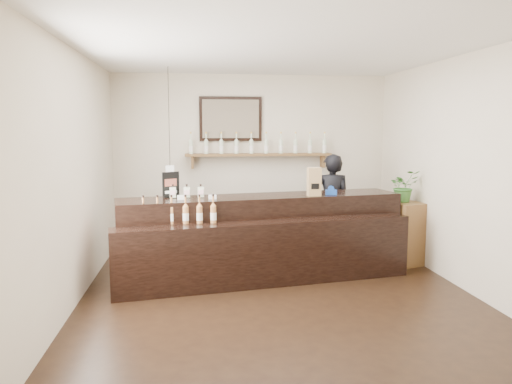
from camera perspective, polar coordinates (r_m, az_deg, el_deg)
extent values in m
plane|color=black|center=(6.12, 2.21, -11.06)|extent=(5.00, 5.00, 0.00)
plane|color=beige|center=(8.30, -0.49, 3.65)|extent=(4.50, 0.00, 4.50)
plane|color=beige|center=(3.41, 9.03, -1.66)|extent=(4.50, 0.00, 4.50)
plane|color=beige|center=(5.91, -19.82, 1.75)|extent=(0.00, 5.00, 5.00)
plane|color=beige|center=(6.58, 22.03, 2.17)|extent=(0.00, 5.00, 5.00)
plane|color=white|center=(5.87, 2.35, 15.84)|extent=(5.00, 5.00, 0.00)
cube|color=brown|center=(8.18, 0.31, 4.30)|extent=(2.40, 0.25, 0.04)
cube|color=brown|center=(8.15, -7.28, 3.38)|extent=(0.04, 0.20, 0.20)
cube|color=brown|center=(8.42, 7.61, 3.50)|extent=(0.04, 0.20, 0.20)
cube|color=black|center=(8.23, -2.92, 8.34)|extent=(1.02, 0.04, 0.72)
cube|color=#473C2E|center=(8.20, -2.90, 8.35)|extent=(0.92, 0.01, 0.62)
cube|color=white|center=(7.37, -9.78, 1.92)|extent=(0.12, 0.12, 0.28)
cylinder|color=black|center=(7.34, -9.92, 8.50)|extent=(0.01, 0.01, 1.41)
cylinder|color=beige|center=(8.11, -7.45, 5.07)|extent=(0.07, 0.07, 0.20)
cone|color=beige|center=(8.11, -7.46, 5.97)|extent=(0.07, 0.07, 0.05)
cylinder|color=beige|center=(8.10, -7.47, 6.39)|extent=(0.02, 0.02, 0.07)
cylinder|color=gold|center=(8.10, -7.48, 6.73)|extent=(0.03, 0.03, 0.02)
cylinder|color=white|center=(8.11, -7.45, 4.93)|extent=(0.07, 0.07, 0.09)
cylinder|color=beige|center=(8.11, -5.72, 5.10)|extent=(0.07, 0.07, 0.20)
cone|color=beige|center=(8.11, -5.73, 5.99)|extent=(0.07, 0.07, 0.05)
cylinder|color=beige|center=(8.11, -5.73, 6.42)|extent=(0.02, 0.02, 0.07)
cylinder|color=gold|center=(8.11, -5.74, 6.75)|extent=(0.03, 0.03, 0.02)
cylinder|color=white|center=(8.11, -5.71, 4.95)|extent=(0.07, 0.07, 0.09)
cylinder|color=beige|center=(8.12, -3.98, 5.12)|extent=(0.07, 0.07, 0.20)
cone|color=beige|center=(8.12, -3.99, 6.01)|extent=(0.07, 0.07, 0.05)
cylinder|color=beige|center=(8.12, -4.00, 6.44)|extent=(0.02, 0.02, 0.07)
cylinder|color=gold|center=(8.11, -4.00, 6.77)|extent=(0.03, 0.03, 0.02)
cylinder|color=white|center=(8.12, -3.98, 4.97)|extent=(0.07, 0.07, 0.09)
cylinder|color=beige|center=(8.14, -2.26, 5.13)|extent=(0.07, 0.07, 0.20)
cone|color=beige|center=(8.13, -2.26, 6.03)|extent=(0.07, 0.07, 0.05)
cylinder|color=beige|center=(8.13, -2.26, 6.45)|extent=(0.02, 0.02, 0.07)
cylinder|color=gold|center=(8.13, -2.27, 6.78)|extent=(0.03, 0.03, 0.02)
cylinder|color=white|center=(8.14, -2.26, 4.99)|extent=(0.07, 0.07, 0.09)
cylinder|color=beige|center=(8.16, -0.54, 5.15)|extent=(0.07, 0.07, 0.20)
cone|color=beige|center=(8.16, -0.54, 6.04)|extent=(0.07, 0.07, 0.05)
cylinder|color=beige|center=(8.16, -0.54, 6.46)|extent=(0.02, 0.02, 0.07)
cylinder|color=gold|center=(8.15, -0.54, 6.79)|extent=(0.03, 0.03, 0.02)
cylinder|color=white|center=(8.16, -0.54, 5.00)|extent=(0.07, 0.07, 0.09)
cylinder|color=beige|center=(8.19, 1.17, 5.15)|extent=(0.07, 0.07, 0.20)
cone|color=beige|center=(8.19, 1.17, 6.04)|extent=(0.07, 0.07, 0.05)
cylinder|color=beige|center=(8.19, 1.17, 6.46)|extent=(0.02, 0.02, 0.07)
cylinder|color=gold|center=(8.19, 1.17, 6.79)|extent=(0.03, 0.03, 0.02)
cylinder|color=white|center=(8.19, 1.17, 5.01)|extent=(0.07, 0.07, 0.09)
cylinder|color=beige|center=(8.23, 2.86, 5.15)|extent=(0.07, 0.07, 0.20)
cone|color=beige|center=(8.23, 2.86, 6.04)|extent=(0.07, 0.07, 0.05)
cylinder|color=beige|center=(8.22, 2.87, 6.46)|extent=(0.02, 0.02, 0.07)
cylinder|color=gold|center=(8.22, 2.87, 6.78)|extent=(0.03, 0.03, 0.02)
cylinder|color=white|center=(8.23, 2.86, 5.01)|extent=(0.07, 0.07, 0.09)
cylinder|color=beige|center=(8.27, 4.53, 5.15)|extent=(0.07, 0.07, 0.20)
cone|color=beige|center=(8.27, 4.54, 6.03)|extent=(0.07, 0.07, 0.05)
cylinder|color=beige|center=(8.27, 4.55, 6.45)|extent=(0.02, 0.02, 0.07)
cylinder|color=gold|center=(8.27, 4.55, 6.77)|extent=(0.03, 0.03, 0.02)
cylinder|color=white|center=(8.27, 4.53, 5.01)|extent=(0.07, 0.07, 0.09)
cylinder|color=beige|center=(8.33, 6.19, 5.15)|extent=(0.07, 0.07, 0.20)
cone|color=beige|center=(8.32, 6.20, 6.02)|extent=(0.07, 0.07, 0.05)
cylinder|color=beige|center=(8.32, 6.21, 6.43)|extent=(0.02, 0.02, 0.07)
cylinder|color=gold|center=(8.32, 6.21, 6.76)|extent=(0.03, 0.03, 0.02)
cylinder|color=white|center=(8.33, 6.19, 5.01)|extent=(0.07, 0.07, 0.09)
cylinder|color=beige|center=(8.38, 7.82, 5.14)|extent=(0.07, 0.07, 0.20)
cone|color=beige|center=(8.38, 7.84, 6.00)|extent=(0.07, 0.07, 0.05)
cylinder|color=beige|center=(8.38, 7.84, 6.41)|extent=(0.02, 0.02, 0.07)
cylinder|color=gold|center=(8.38, 7.85, 6.73)|extent=(0.03, 0.03, 0.02)
cylinder|color=white|center=(8.39, 7.82, 5.00)|extent=(0.07, 0.07, 0.09)
cube|color=black|center=(6.64, 0.70, -4.91)|extent=(3.80, 1.27, 1.05)
cube|color=black|center=(6.19, 1.32, -7.01)|extent=(3.75, 0.94, 0.79)
cube|color=white|center=(6.25, -8.53, -0.63)|extent=(0.10, 0.04, 0.05)
cube|color=white|center=(6.25, -5.00, -0.58)|extent=(0.10, 0.04, 0.05)
cube|color=#E6EA8F|center=(6.10, -15.10, -3.10)|extent=(0.12, 0.12, 0.12)
cube|color=#E6EA8F|center=(6.08, -15.14, -1.99)|extent=(0.12, 0.12, 0.12)
cube|color=beige|center=(6.44, -9.48, -0.03)|extent=(0.08, 0.08, 0.13)
cube|color=#F3BDC5|center=(6.39, -9.50, -0.08)|extent=(0.07, 0.00, 0.06)
cylinder|color=black|center=(6.43, -9.49, 0.74)|extent=(0.02, 0.02, 0.03)
cube|color=beige|center=(6.43, -7.91, 0.00)|extent=(0.08, 0.08, 0.13)
cube|color=#F3BDC5|center=(6.38, -7.92, -0.06)|extent=(0.07, 0.00, 0.06)
cylinder|color=black|center=(6.42, -7.92, 0.76)|extent=(0.02, 0.02, 0.03)
cube|color=beige|center=(6.43, -6.34, 0.02)|extent=(0.08, 0.08, 0.13)
cube|color=#F3BDC5|center=(6.38, -6.33, -0.03)|extent=(0.07, 0.00, 0.06)
cylinder|color=black|center=(6.42, -6.35, 0.79)|extent=(0.02, 0.02, 0.03)
cylinder|color=#AB6E3A|center=(6.06, -12.74, -2.69)|extent=(0.07, 0.07, 0.20)
cone|color=#AB6E3A|center=(6.04, -12.77, -1.50)|extent=(0.07, 0.07, 0.05)
cylinder|color=#AB6E3A|center=(6.03, -12.79, -0.94)|extent=(0.02, 0.02, 0.07)
cylinder|color=black|center=(6.02, -12.80, -0.50)|extent=(0.03, 0.03, 0.02)
cylinder|color=white|center=(6.06, -12.73, -2.88)|extent=(0.07, 0.07, 0.09)
cylinder|color=#AB6E3A|center=(6.04, -11.18, -2.67)|extent=(0.07, 0.07, 0.20)
cone|color=#AB6E3A|center=(6.02, -11.21, -1.48)|extent=(0.07, 0.07, 0.05)
cylinder|color=#AB6E3A|center=(6.01, -11.22, -0.92)|extent=(0.02, 0.02, 0.07)
cylinder|color=black|center=(6.01, -11.23, -0.47)|extent=(0.03, 0.03, 0.02)
cylinder|color=white|center=(6.05, -11.17, -2.86)|extent=(0.07, 0.07, 0.09)
cylinder|color=#AB6E3A|center=(6.03, -9.61, -2.65)|extent=(0.07, 0.07, 0.20)
cone|color=#AB6E3A|center=(6.01, -9.64, -1.46)|extent=(0.07, 0.07, 0.05)
cylinder|color=#AB6E3A|center=(6.00, -9.65, -0.89)|extent=(0.02, 0.02, 0.07)
cylinder|color=black|center=(6.00, -9.66, -0.45)|extent=(0.03, 0.03, 0.02)
cylinder|color=white|center=(6.04, -9.61, -2.84)|extent=(0.07, 0.07, 0.09)
cylinder|color=#AB6E3A|center=(6.03, -8.04, -2.63)|extent=(0.07, 0.07, 0.20)
cone|color=#AB6E3A|center=(6.01, -8.06, -1.44)|extent=(0.07, 0.07, 0.05)
cylinder|color=#AB6E3A|center=(6.00, -8.07, -0.87)|extent=(0.02, 0.02, 0.07)
cylinder|color=black|center=(5.99, -8.08, -0.43)|extent=(0.03, 0.03, 0.02)
cylinder|color=white|center=(6.03, -8.04, -2.82)|extent=(0.07, 0.07, 0.09)
cylinder|color=#AB6E3A|center=(6.03, -6.47, -2.61)|extent=(0.07, 0.07, 0.20)
cone|color=#AB6E3A|center=(6.01, -6.49, -1.41)|extent=(0.07, 0.07, 0.05)
cylinder|color=#AB6E3A|center=(6.00, -6.50, -0.85)|extent=(0.02, 0.02, 0.07)
cylinder|color=black|center=(5.99, -6.50, -0.40)|extent=(0.03, 0.03, 0.02)
cylinder|color=white|center=(6.03, -6.47, -2.80)|extent=(0.07, 0.07, 0.09)
cylinder|color=#AB6E3A|center=(6.03, -4.90, -2.58)|extent=(0.07, 0.07, 0.20)
cone|color=#AB6E3A|center=(6.01, -4.91, -1.39)|extent=(0.07, 0.07, 0.05)
cylinder|color=#AB6E3A|center=(6.00, -4.92, -0.82)|extent=(0.02, 0.02, 0.07)
cylinder|color=black|center=(5.99, -4.92, -0.38)|extent=(0.03, 0.03, 0.02)
cylinder|color=white|center=(6.03, -4.90, -2.77)|extent=(0.07, 0.07, 0.09)
cube|color=black|center=(6.48, -9.71, 0.84)|extent=(0.21, 0.14, 0.33)
cube|color=#9A4A38|center=(6.46, -9.72, 1.07)|extent=(0.15, 0.09, 0.09)
cube|color=white|center=(6.48, -9.70, 0.00)|extent=(0.15, 0.09, 0.04)
cube|color=#A1804D|center=(6.57, 6.66, 1.17)|extent=(0.17, 0.13, 0.37)
cube|color=black|center=(6.51, 6.79, 0.65)|extent=(0.11, 0.00, 0.07)
cube|color=blue|center=(6.72, 8.56, -0.03)|extent=(0.15, 0.06, 0.07)
cylinder|color=blue|center=(6.71, 8.57, 0.38)|extent=(0.08, 0.04, 0.08)
cube|color=brown|center=(7.48, 16.34, -4.45)|extent=(0.62, 0.72, 0.89)
imported|color=#376F2C|center=(7.38, 16.52, 0.66)|extent=(0.47, 0.43, 0.45)
imported|color=black|center=(7.64, 8.62, -0.72)|extent=(0.70, 0.52, 1.75)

